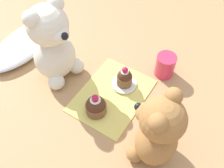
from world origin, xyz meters
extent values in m
plane|color=tan|center=(0.00, 0.00, 0.00)|extent=(4.00, 4.00, 0.00)
cube|color=#E0D166|center=(0.00, 0.00, 0.00)|extent=(0.24, 0.18, 0.01)
ellipsoid|color=silver|center=(0.02, 0.36, 0.02)|extent=(0.31, 0.14, 0.04)
ellipsoid|color=silver|center=(-0.01, 0.19, 0.07)|extent=(0.14, 0.13, 0.14)
sphere|color=silver|center=(-0.01, 0.19, 0.19)|extent=(0.11, 0.11, 0.11)
ellipsoid|color=silver|center=(-0.02, 0.15, 0.18)|extent=(0.06, 0.06, 0.04)
sphere|color=black|center=(-0.02, 0.13, 0.19)|extent=(0.02, 0.02, 0.02)
sphere|color=silver|center=(-0.05, 0.20, 0.23)|extent=(0.04, 0.04, 0.04)
sphere|color=silver|center=(0.03, 0.18, 0.23)|extent=(0.04, 0.04, 0.04)
sphere|color=silver|center=(-0.06, 0.16, 0.02)|extent=(0.05, 0.05, 0.05)
sphere|color=silver|center=(0.02, 0.15, 0.02)|extent=(0.05, 0.05, 0.05)
ellipsoid|color=#A3703D|center=(-0.09, -0.18, 0.06)|extent=(0.11, 0.10, 0.13)
sphere|color=#A3703D|center=(-0.09, -0.18, 0.17)|extent=(0.10, 0.10, 0.10)
ellipsoid|color=#A3703D|center=(-0.09, -0.14, 0.16)|extent=(0.05, 0.04, 0.04)
sphere|color=black|center=(-0.09, -0.13, 0.17)|extent=(0.02, 0.02, 0.02)
sphere|color=#A3703D|center=(-0.06, -0.18, 0.21)|extent=(0.04, 0.04, 0.04)
sphere|color=#A3703D|center=(-0.13, -0.18, 0.21)|extent=(0.04, 0.04, 0.04)
sphere|color=#A3703D|center=(-0.06, -0.15, 0.02)|extent=(0.04, 0.04, 0.04)
sphere|color=#A3703D|center=(-0.13, -0.15, 0.02)|extent=(0.04, 0.04, 0.04)
cylinder|color=brown|center=(-0.07, 0.01, 0.02)|extent=(0.06, 0.06, 0.03)
sphere|color=#472819|center=(-0.07, 0.01, 0.04)|extent=(0.05, 0.05, 0.05)
cylinder|color=white|center=(-0.07, 0.01, 0.06)|extent=(0.03, 0.03, 0.00)
sphere|color=#B71947|center=(-0.07, 0.01, 0.07)|extent=(0.02, 0.02, 0.02)
cylinder|color=white|center=(0.05, -0.01, 0.01)|extent=(0.07, 0.07, 0.01)
cylinder|color=brown|center=(0.05, -0.01, 0.03)|extent=(0.05, 0.05, 0.03)
sphere|color=#472819|center=(0.05, -0.01, 0.04)|extent=(0.04, 0.04, 0.04)
cylinder|color=white|center=(0.05, -0.01, 0.06)|extent=(0.02, 0.02, 0.00)
sphere|color=#B71947|center=(0.05, -0.01, 0.07)|extent=(0.02, 0.02, 0.02)
cylinder|color=#DB3356|center=(0.16, -0.09, 0.04)|extent=(0.06, 0.06, 0.07)
camera|label=1|loc=(-0.38, -0.24, 0.63)|focal=42.00mm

